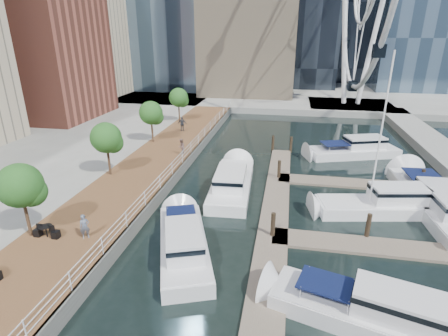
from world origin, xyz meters
TOP-DOWN VIEW (x-y plane):
  - ground at (0.00, 0.00)m, footprint 520.00×520.00m
  - boardwalk at (-9.00, 15.00)m, footprint 6.00×60.00m
  - seawall at (-6.00, 15.00)m, footprint 0.25×60.00m
  - land_far at (0.00, 102.00)m, footprint 200.00×114.00m
  - pier at (14.00, 52.00)m, footprint 14.00×12.00m
  - railing at (-6.10, 15.00)m, footprint 0.10×60.00m
  - floating_docks at (7.97, 9.98)m, footprint 16.00×34.00m
  - street_trees at (-11.40, 14.00)m, footprint 2.60×42.60m
  - yacht_foreground at (7.70, 1.50)m, footprint 10.05×5.18m
  - pedestrian_near at (-7.94, 4.35)m, footprint 0.67×0.62m
  - pedestrian_mid at (-6.88, 20.23)m, footprint 0.68×0.84m
  - pedestrian_far at (-9.44, 28.99)m, footprint 1.10×0.50m
  - moored_yachts at (8.97, 12.61)m, footprint 22.21×41.20m

SIDE VIEW (x-z plane):
  - ground at x=0.00m, z-range 0.00..0.00m
  - yacht_foreground at x=7.70m, z-range -1.07..1.07m
  - moored_yachts at x=8.97m, z-range -5.75..5.75m
  - floating_docks at x=7.97m, z-range -0.81..1.79m
  - boardwalk at x=-9.00m, z-range 0.00..1.00m
  - seawall at x=-6.00m, z-range 0.00..1.00m
  - land_far at x=0.00m, z-range 0.00..1.00m
  - pier at x=14.00m, z-range 0.00..1.00m
  - railing at x=-6.10m, z-range 1.00..2.05m
  - pedestrian_near at x=-7.94m, z-range 1.00..2.54m
  - pedestrian_mid at x=-6.88m, z-range 1.00..2.64m
  - pedestrian_far at x=-9.44m, z-range 1.00..2.85m
  - street_trees at x=-11.40m, z-range 1.99..6.59m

